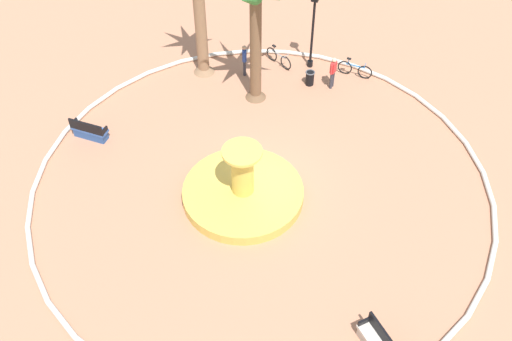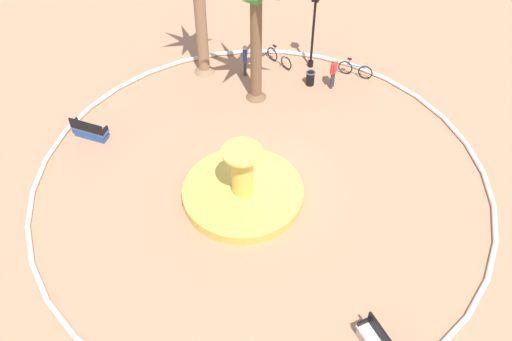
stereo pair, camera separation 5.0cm
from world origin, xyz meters
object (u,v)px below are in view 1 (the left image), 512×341
object	(u,v)px
trash_bin	(310,78)
bicycle_by_lamppost	(279,58)
palm_tree_near_fountain	(256,6)
bench_west	(90,132)
person_cyclist_photo	(333,71)
bicycle_red_frame	(355,69)
person_cyclist_helmet	(244,59)
lamppost	(313,23)
fountain	(243,191)

from	to	relation	value
trash_bin	bicycle_by_lamppost	distance (m)	2.15
palm_tree_near_fountain	bench_west	size ratio (longest dim) A/B	3.95
palm_tree_near_fountain	trash_bin	world-z (taller)	palm_tree_near_fountain
palm_tree_near_fountain	person_cyclist_photo	distance (m)	5.32
bicycle_red_frame	person_cyclist_helmet	bearing A→B (deg)	17.63
bicycle_red_frame	bicycle_by_lamppost	distance (m)	3.78
trash_bin	person_cyclist_photo	bearing A→B (deg)	-172.56
palm_tree_near_fountain	trash_bin	xyz separation A→B (m)	(-2.09, -1.76, -4.40)
lamppost	trash_bin	bearing A→B (deg)	104.63
fountain	palm_tree_near_fountain	size ratio (longest dim) A/B	0.75
bench_west	trash_bin	bearing A→B (deg)	-139.86
bicycle_by_lamppost	person_cyclist_photo	distance (m)	3.11
bicycle_red_frame	person_cyclist_photo	bearing A→B (deg)	55.61
trash_bin	bicycle_by_lamppost	size ratio (longest dim) A/B	0.47
lamppost	bicycle_red_frame	distance (m)	3.06
lamppost	person_cyclist_photo	world-z (taller)	lamppost
palm_tree_near_fountain	person_cyclist_helmet	world-z (taller)	palm_tree_near_fountain
palm_tree_near_fountain	person_cyclist_photo	world-z (taller)	palm_tree_near_fountain
lamppost	bicycle_red_frame	world-z (taller)	lamppost
bench_west	fountain	bearing A→B (deg)	171.73
lamppost	bicycle_red_frame	bearing A→B (deg)	178.25
bench_west	palm_tree_near_fountain	bearing A→B (deg)	-139.88
person_cyclist_helmet	fountain	bearing A→B (deg)	109.43
lamppost	person_cyclist_helmet	distance (m)	3.64
trash_bin	lamppost	bearing A→B (deg)	-75.37
lamppost	trash_bin	xyz separation A→B (m)	(-0.37, 1.42, -2.08)
palm_tree_near_fountain	bicycle_by_lamppost	bearing A→B (deg)	-94.11
palm_tree_near_fountain	bench_west	bearing A→B (deg)	40.12
lamppost	person_cyclist_helmet	size ratio (longest dim) A/B	2.57
person_cyclist_photo	palm_tree_near_fountain	bearing A→B (deg)	31.26
palm_tree_near_fountain	bicycle_red_frame	world-z (taller)	palm_tree_near_fountain
fountain	bench_west	world-z (taller)	fountain
bench_west	person_cyclist_helmet	distance (m)	8.06
fountain	bicycle_red_frame	distance (m)	9.48
bicycle_red_frame	fountain	bearing A→B (deg)	75.20
bench_west	person_cyclist_photo	bearing A→B (deg)	-142.73
bicycle_by_lamppost	person_cyclist_helmet	size ratio (longest dim) A/B	0.94
fountain	bicycle_by_lamppost	world-z (taller)	fountain
palm_tree_near_fountain	trash_bin	distance (m)	5.18
bicycle_red_frame	person_cyclist_photo	distance (m)	1.57
bench_west	bicycle_red_frame	distance (m)	12.75
bench_west	lamppost	size ratio (longest dim) A/B	0.38
palm_tree_near_fountain	lamppost	bearing A→B (deg)	-118.34
bench_west	trash_bin	distance (m)	10.44
trash_bin	bicycle_red_frame	xyz separation A→B (m)	(-1.88, -1.35, -0.00)
person_cyclist_helmet	trash_bin	bearing A→B (deg)	-175.30
bicycle_red_frame	bench_west	bearing A→B (deg)	39.35
trash_bin	person_cyclist_helmet	size ratio (longest dim) A/B	0.45
bench_west	person_cyclist_helmet	bearing A→B (deg)	-126.43
palm_tree_near_fountain	lamppost	size ratio (longest dim) A/B	1.51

